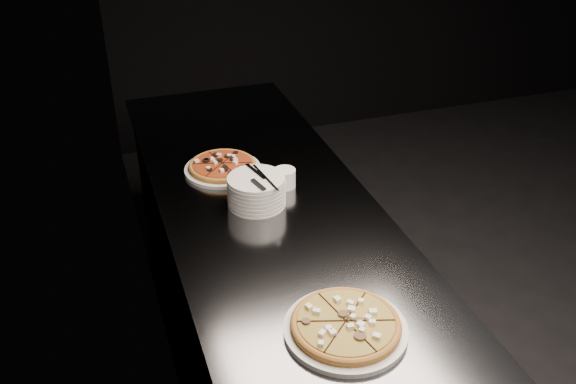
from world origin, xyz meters
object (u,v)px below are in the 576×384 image
object	(u,v)px
pizza_mushroom	(346,326)
cutlery	(260,179)
ramekin	(285,178)
pizza_tomato	(223,167)
counter	(278,321)
plate_stack	(256,191)

from	to	relation	value
pizza_mushroom	cutlery	distance (m)	0.69
pizza_mushroom	ramekin	bearing A→B (deg)	83.40
pizza_tomato	cutlery	distance (m)	0.31
counter	cutlery	size ratio (longest dim) A/B	11.31
counter	plate_stack	bearing A→B (deg)	108.23
pizza_mushroom	plate_stack	world-z (taller)	plate_stack
pizza_tomato	ramekin	size ratio (longest dim) A/B	4.02
plate_stack	cutlery	world-z (taller)	cutlery
pizza_mushroom	counter	bearing A→B (deg)	90.37
pizza_mushroom	plate_stack	distance (m)	0.70
ramekin	pizza_tomato	bearing A→B (deg)	134.91
cutlery	pizza_mushroom	bearing A→B (deg)	-100.99
counter	ramekin	distance (m)	0.54
pizza_tomato	plate_stack	world-z (taller)	plate_stack
plate_stack	pizza_mushroom	bearing A→B (deg)	-86.59
counter	cutlery	world-z (taller)	cutlery
ramekin	pizza_mushroom	bearing A→B (deg)	-96.60
counter	ramekin	xyz separation A→B (m)	(0.09, 0.20, 0.50)
pizza_tomato	pizza_mushroom	bearing A→B (deg)	-84.24
cutlery	ramekin	bearing A→B (deg)	24.94
plate_stack	pizza_tomato	bearing A→B (deg)	101.66
counter	cutlery	bearing A→B (deg)	106.67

